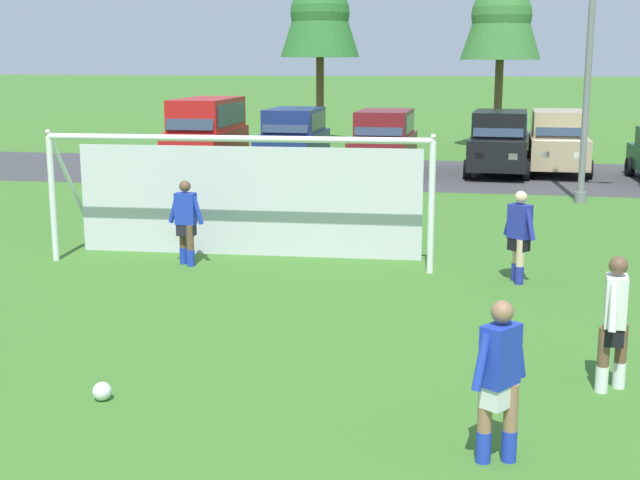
{
  "coord_description": "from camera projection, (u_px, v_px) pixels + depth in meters",
  "views": [
    {
      "loc": [
        1.8,
        -3.53,
        3.87
      ],
      "look_at": [
        -0.59,
        9.32,
        1.16
      ],
      "focal_mm": 48.76,
      "sensor_mm": 36.0,
      "label": 1
    }
  ],
  "objects": [
    {
      "name": "ground_plane",
      "position": [
        394.0,
        241.0,
        18.95
      ],
      "size": [
        400.0,
        400.0,
        0.0
      ],
      "primitive_type": "plane",
      "color": "#3D7028"
    },
    {
      "name": "parking_lot_strip",
      "position": [
        427.0,
        174.0,
        30.03
      ],
      "size": [
        52.0,
        8.4,
        0.01
      ],
      "primitive_type": "cube",
      "color": "#3D3D3F",
      "rests_on": "ground"
    },
    {
      "name": "soccer_ball",
      "position": [
        102.0,
        391.0,
        10.05
      ],
      "size": [
        0.22,
        0.22,
        0.22
      ],
      "color": "white",
      "rests_on": "ground"
    },
    {
      "name": "soccer_goal",
      "position": [
        245.0,
        193.0,
        17.12
      ],
      "size": [
        7.49,
        2.25,
        2.57
      ],
      "color": "white",
      "rests_on": "ground"
    },
    {
      "name": "player_striker_near",
      "position": [
        499.0,
        382.0,
        8.37
      ],
      "size": [
        0.56,
        0.6,
        1.64
      ],
      "color": "#936B4C",
      "rests_on": "ground"
    },
    {
      "name": "player_midfield_center",
      "position": [
        614.0,
        324.0,
        10.23
      ],
      "size": [
        0.37,
        0.73,
        1.64
      ],
      "color": "brown",
      "rests_on": "ground"
    },
    {
      "name": "player_defender_far",
      "position": [
        519.0,
        237.0,
        15.26
      ],
      "size": [
        0.58,
        0.59,
        1.64
      ],
      "color": "beige",
      "rests_on": "ground"
    },
    {
      "name": "player_trailing_back",
      "position": [
        186.0,
        223.0,
        16.57
      ],
      "size": [
        0.73,
        0.31,
        1.64
      ],
      "color": "brown",
      "rests_on": "ground"
    },
    {
      "name": "parked_car_slot_far_left",
      "position": [
        207.0,
        131.0,
        31.48
      ],
      "size": [
        2.26,
        4.83,
        2.52
      ],
      "color": "red",
      "rests_on": "ground"
    },
    {
      "name": "parked_car_slot_left",
      "position": [
        294.0,
        138.0,
        31.39
      ],
      "size": [
        2.15,
        4.6,
        2.16
      ],
      "color": "navy",
      "rests_on": "ground"
    },
    {
      "name": "parked_car_slot_center_left",
      "position": [
        384.0,
        141.0,
        30.24
      ],
      "size": [
        2.21,
        4.64,
        2.16
      ],
      "color": "maroon",
      "rests_on": "ground"
    },
    {
      "name": "parked_car_slot_center",
      "position": [
        499.0,
        142.0,
        29.8
      ],
      "size": [
        2.32,
        4.69,
        2.16
      ],
      "color": "black",
      "rests_on": "ground"
    },
    {
      "name": "parked_car_slot_center_right",
      "position": [
        558.0,
        141.0,
        30.12
      ],
      "size": [
        2.23,
        4.65,
        2.16
      ],
      "color": "tan",
      "rests_on": "ground"
    },
    {
      "name": "tree_mid_left",
      "position": [
        502.0,
        1.0,
        37.72
      ],
      "size": [
        3.5,
        3.5,
        9.33
      ],
      "color": "brown",
      "rests_on": "ground"
    },
    {
      "name": "street_lamp",
      "position": [
        596.0,
        63.0,
        23.24
      ],
      "size": [
        2.0,
        0.32,
        7.3
      ],
      "color": "slate",
      "rests_on": "ground"
    }
  ]
}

